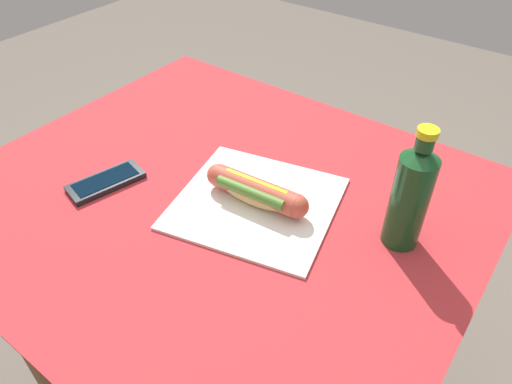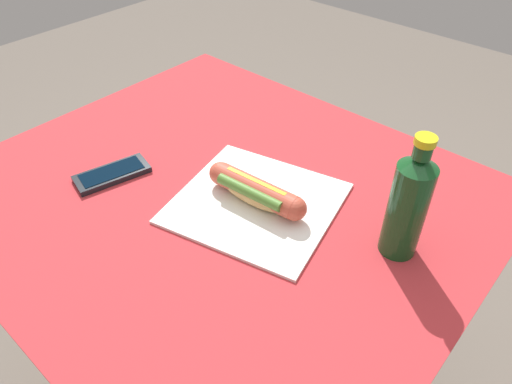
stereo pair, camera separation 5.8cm
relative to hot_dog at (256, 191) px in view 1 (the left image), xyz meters
name	(u,v)px [view 1 (the left image)]	position (x,y,z in m)	size (l,w,h in m)	color
dining_table	(222,250)	(0.08, 0.02, -0.19)	(0.98, 0.86, 0.78)	brown
paper_wrapper	(256,203)	(0.00, 0.00, -0.03)	(0.29, 0.28, 0.01)	white
hot_dog	(256,191)	(0.00, 0.00, 0.00)	(0.21, 0.07, 0.05)	tan
cell_phone	(106,182)	(0.28, 0.13, -0.03)	(0.10, 0.16, 0.01)	black
soda_bottle	(410,196)	(-0.26, -0.07, 0.07)	(0.06, 0.06, 0.23)	#14471E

